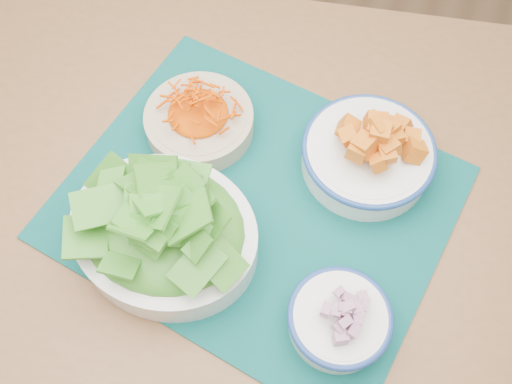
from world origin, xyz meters
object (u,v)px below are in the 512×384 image
squash_bowl (369,150)px  onion_bowl (340,318)px  placemat (256,202)px  carrot_bowl (199,118)px  table (205,205)px  lettuce_bowl (162,226)px

squash_bowl → onion_bowl: size_ratio=1.47×
placemat → carrot_bowl: bearing=154.1°
table → squash_bowl: (0.23, 0.11, 0.15)m
carrot_bowl → squash_bowl: bearing=6.0°
squash_bowl → placemat: bearing=-138.6°
carrot_bowl → lettuce_bowl: size_ratio=0.69×
table → placemat: placemat is taller
table → onion_bowl: (0.26, -0.15, 0.14)m
table → placemat: bearing=-17.2°
carrot_bowl → lettuce_bowl: (0.04, -0.20, 0.03)m
placemat → carrot_bowl: carrot_bowl is taller
table → carrot_bowl: size_ratio=6.89×
onion_bowl → carrot_bowl: bearing=142.6°
table → squash_bowl: 0.29m
squash_bowl → lettuce_bowl: 0.32m
squash_bowl → onion_bowl: (0.03, -0.26, -0.01)m
placemat → squash_bowl: bearing=50.4°
placemat → carrot_bowl: 0.16m
lettuce_bowl → onion_bowl: size_ratio=1.81×
table → onion_bowl: 0.33m
lettuce_bowl → table: bearing=95.0°
squash_bowl → onion_bowl: bearing=-82.7°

